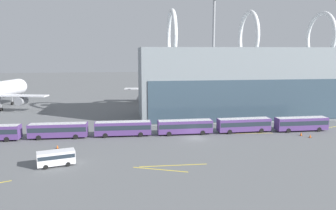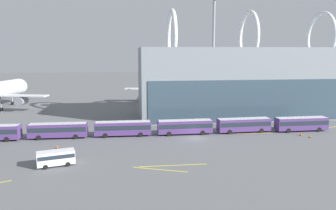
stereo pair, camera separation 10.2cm
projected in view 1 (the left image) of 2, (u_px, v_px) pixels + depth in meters
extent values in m
plane|color=slate|center=(195.00, 138.00, 66.71)|extent=(440.00, 440.00, 0.00)
torus|color=white|center=(172.00, 36.00, 84.51)|extent=(1.10, 13.85, 13.85)
torus|color=white|center=(248.00, 37.00, 87.16)|extent=(1.10, 13.85, 13.85)
torus|color=white|center=(320.00, 37.00, 89.81)|extent=(1.10, 13.85, 13.85)
sphere|color=white|center=(19.00, 86.00, 111.80)|extent=(5.13, 5.13, 5.13)
cylinder|color=gray|center=(21.00, 101.00, 95.56)|extent=(3.29, 4.01, 2.51)
cylinder|color=gray|center=(12.00, 96.00, 107.71)|extent=(0.36, 0.36, 4.61)
cylinder|color=black|center=(12.00, 103.00, 108.09)|extent=(0.70, 1.18, 1.10)
cylinder|color=gray|center=(0.00, 102.00, 96.37)|extent=(0.36, 0.36, 4.61)
cylinder|color=black|center=(1.00, 109.00, 96.75)|extent=(0.70, 1.18, 1.10)
cylinder|color=white|center=(178.00, 85.00, 115.49)|extent=(9.46, 30.86, 5.79)
sphere|color=white|center=(176.00, 81.00, 130.48)|extent=(5.67, 5.67, 5.67)
cone|color=white|center=(180.00, 90.00, 100.50)|extent=(6.27, 7.29, 5.50)
cube|color=white|center=(178.00, 89.00, 113.83)|extent=(37.19, 7.69, 0.35)
cylinder|color=gray|center=(148.00, 93.00, 114.01)|extent=(3.08, 3.64, 2.69)
cylinder|color=gray|center=(208.00, 93.00, 114.17)|extent=(3.08, 3.64, 2.69)
cube|color=orange|center=(180.00, 74.00, 100.43)|extent=(1.10, 5.77, 8.24)
cube|color=white|center=(180.00, 88.00, 101.14)|extent=(15.33, 5.02, 0.28)
cylinder|color=gray|center=(177.00, 90.00, 126.01)|extent=(0.36, 0.36, 4.56)
cylinder|color=black|center=(177.00, 96.00, 126.38)|extent=(0.58, 1.15, 1.10)
cylinder|color=gray|center=(167.00, 94.00, 114.10)|extent=(0.36, 0.36, 4.56)
cylinder|color=black|center=(167.00, 100.00, 114.47)|extent=(0.58, 1.15, 1.10)
cylinder|color=gray|center=(189.00, 94.00, 114.16)|extent=(0.36, 0.36, 4.56)
cylinder|color=black|center=(189.00, 100.00, 114.53)|extent=(0.58, 1.15, 1.10)
cylinder|color=silver|center=(316.00, 82.00, 132.14)|extent=(18.99, 36.68, 5.05)
sphere|color=silver|center=(309.00, 79.00, 150.06)|extent=(4.95, 4.95, 4.95)
cone|color=silver|center=(325.00, 87.00, 114.22)|extent=(7.58, 9.46, 4.80)
cube|color=silver|center=(316.00, 85.00, 130.10)|extent=(43.73, 20.69, 0.35)
cylinder|color=gray|center=(282.00, 88.00, 133.62)|extent=(3.91, 4.41, 2.72)
cube|color=red|center=(326.00, 73.00, 114.31)|extent=(2.54, 5.41, 8.13)
cube|color=silver|center=(325.00, 85.00, 115.01)|extent=(13.36, 7.96, 0.28)
cylinder|color=gray|center=(310.00, 85.00, 144.57)|extent=(0.36, 0.36, 4.07)
cylinder|color=black|center=(310.00, 90.00, 144.90)|extent=(0.84, 1.19, 1.10)
cylinder|color=gray|center=(307.00, 89.00, 131.20)|extent=(0.36, 0.36, 4.07)
cylinder|color=black|center=(307.00, 94.00, 131.53)|extent=(0.84, 1.19, 1.10)
cylinder|color=gray|center=(325.00, 89.00, 129.53)|extent=(0.36, 0.36, 4.07)
cylinder|color=black|center=(325.00, 95.00, 129.86)|extent=(0.84, 1.19, 1.10)
cylinder|color=black|center=(11.00, 136.00, 66.24)|extent=(1.01, 0.33, 1.00)
cylinder|color=black|center=(7.00, 139.00, 63.91)|extent=(1.01, 0.33, 1.00)
cube|color=#56387A|center=(58.00, 130.00, 66.47)|extent=(11.66, 2.76, 2.68)
cube|color=#232D38|center=(58.00, 129.00, 66.42)|extent=(11.43, 2.78, 0.94)
cube|color=silver|center=(58.00, 124.00, 66.26)|extent=(11.31, 2.68, 0.12)
cylinder|color=black|center=(78.00, 134.00, 68.23)|extent=(1.00, 0.32, 1.00)
cylinder|color=black|center=(76.00, 137.00, 65.91)|extent=(1.00, 0.32, 1.00)
cylinder|color=black|center=(42.00, 135.00, 67.42)|extent=(1.00, 0.32, 1.00)
cylinder|color=black|center=(39.00, 138.00, 65.10)|extent=(1.00, 0.32, 1.00)
cube|color=#56387A|center=(123.00, 128.00, 68.20)|extent=(11.66, 2.77, 2.68)
cube|color=#232D38|center=(123.00, 127.00, 68.15)|extent=(11.43, 2.79, 0.94)
cube|color=silver|center=(123.00, 122.00, 67.99)|extent=(11.31, 2.68, 0.12)
cylinder|color=black|center=(140.00, 132.00, 69.96)|extent=(1.00, 0.32, 1.00)
cylinder|color=black|center=(141.00, 135.00, 67.63)|extent=(1.00, 0.32, 1.00)
cylinder|color=black|center=(106.00, 133.00, 69.15)|extent=(1.00, 0.32, 1.00)
cylinder|color=black|center=(105.00, 136.00, 66.83)|extent=(1.00, 0.32, 1.00)
cube|color=#56387A|center=(185.00, 126.00, 69.62)|extent=(11.65, 2.69, 2.68)
cube|color=#232D38|center=(185.00, 125.00, 69.58)|extent=(11.42, 2.71, 0.94)
cube|color=silver|center=(185.00, 120.00, 69.41)|extent=(11.30, 2.61, 0.12)
cylinder|color=black|center=(200.00, 130.00, 71.47)|extent=(1.00, 0.31, 1.00)
cylinder|color=black|center=(203.00, 133.00, 69.16)|extent=(1.00, 0.31, 1.00)
cylinder|color=black|center=(167.00, 131.00, 70.48)|extent=(1.00, 0.31, 1.00)
cylinder|color=black|center=(169.00, 134.00, 68.16)|extent=(1.00, 0.31, 1.00)
cube|color=#56387A|center=(244.00, 124.00, 71.42)|extent=(11.70, 2.98, 2.68)
cube|color=#232D38|center=(244.00, 123.00, 71.37)|extent=(11.47, 3.00, 0.94)
cube|color=silver|center=(244.00, 119.00, 71.21)|extent=(11.35, 2.89, 0.12)
cylinder|color=black|center=(257.00, 128.00, 73.35)|extent=(1.01, 0.33, 1.00)
cylinder|color=black|center=(261.00, 131.00, 71.04)|extent=(1.01, 0.33, 1.00)
cylinder|color=black|center=(226.00, 129.00, 72.18)|extent=(1.01, 0.33, 1.00)
cylinder|color=black|center=(230.00, 132.00, 69.87)|extent=(1.01, 0.33, 1.00)
cube|color=#56387A|center=(301.00, 123.00, 72.52)|extent=(11.65, 2.69, 2.68)
cube|color=#232D38|center=(301.00, 122.00, 72.48)|extent=(11.42, 2.72, 0.94)
cube|color=silver|center=(302.00, 118.00, 72.32)|extent=(11.30, 2.61, 0.12)
cylinder|color=black|center=(313.00, 127.00, 74.38)|extent=(1.00, 0.31, 1.00)
cylinder|color=black|center=(319.00, 129.00, 72.06)|extent=(1.00, 0.31, 1.00)
cylinder|color=black|center=(283.00, 128.00, 73.38)|extent=(1.00, 0.31, 1.00)
cylinder|color=black|center=(288.00, 131.00, 71.06)|extent=(1.00, 0.31, 1.00)
cube|color=silver|center=(56.00, 158.00, 50.40)|extent=(5.94, 3.55, 2.05)
cube|color=#232D38|center=(56.00, 155.00, 50.35)|extent=(5.79, 3.52, 0.62)
cylinder|color=black|center=(67.00, 160.00, 52.10)|extent=(0.73, 0.40, 0.70)
cylinder|color=black|center=(68.00, 164.00, 50.27)|extent=(0.73, 0.40, 0.70)
cylinder|color=black|center=(45.00, 163.00, 50.85)|extent=(0.73, 0.40, 0.70)
cylinder|color=black|center=(46.00, 167.00, 49.02)|extent=(0.73, 0.40, 0.70)
cylinder|color=gray|center=(213.00, 61.00, 81.05)|extent=(0.61, 0.61, 30.27)
cube|color=yellow|center=(160.00, 170.00, 48.96)|extent=(8.05, 3.34, 0.01)
cube|color=yellow|center=(174.00, 165.00, 50.78)|extent=(10.57, 0.35, 0.01)
cube|color=yellow|center=(328.00, 128.00, 75.87)|extent=(10.84, 3.96, 0.01)
cube|color=yellow|center=(246.00, 133.00, 70.64)|extent=(11.52, 1.27, 0.01)
cube|color=black|center=(301.00, 136.00, 68.67)|extent=(0.59, 0.59, 0.02)
cone|color=#EA5914|center=(301.00, 134.00, 68.61)|extent=(0.44, 0.44, 0.76)
cube|color=black|center=(310.00, 138.00, 67.14)|extent=(0.59, 0.59, 0.02)
cone|color=#EA5914|center=(310.00, 136.00, 67.09)|extent=(0.43, 0.43, 0.64)
cube|color=black|center=(57.00, 148.00, 59.63)|extent=(0.53, 0.53, 0.02)
cone|color=#EA5914|center=(57.00, 147.00, 59.58)|extent=(0.39, 0.39, 0.64)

